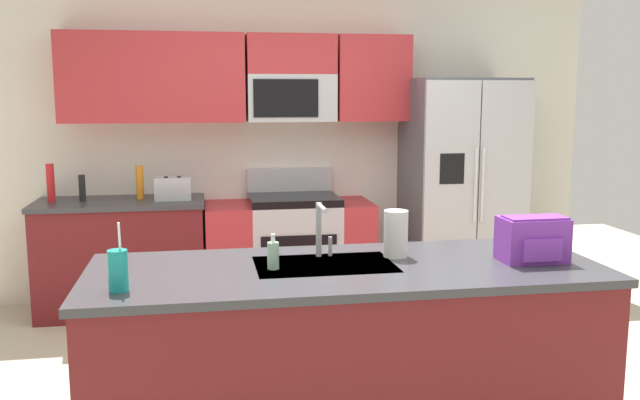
{
  "coord_description": "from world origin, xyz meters",
  "views": [
    {
      "loc": [
        -0.78,
        -3.68,
        1.73
      ],
      "look_at": [
        -0.03,
        0.6,
        1.05
      ],
      "focal_mm": 38.34,
      "sensor_mm": 36.0,
      "label": 1
    }
  ],
  "objects_px": {
    "bottle_red": "(51,183)",
    "paper_towel_roll": "(396,234)",
    "bottle_orange": "(140,182)",
    "refrigerator": "(461,190)",
    "drink_cup_teal": "(118,270)",
    "soap_dispenser": "(273,255)",
    "toaster": "(173,188)",
    "backpack": "(533,238)",
    "range_oven": "(289,250)",
    "sink_faucet": "(321,225)",
    "pepper_mill": "(82,188)"
  },
  "relations": [
    {
      "from": "toaster",
      "to": "drink_cup_teal",
      "type": "xyz_separation_m",
      "value": [
        -0.13,
        -2.52,
        0.0
      ]
    },
    {
      "from": "refrigerator",
      "to": "pepper_mill",
      "type": "distance_m",
      "value": 3.07
    },
    {
      "from": "drink_cup_teal",
      "to": "range_oven",
      "type": "bearing_deg",
      "value": 67.62
    },
    {
      "from": "soap_dispenser",
      "to": "backpack",
      "type": "relative_size",
      "value": 0.53
    },
    {
      "from": "bottle_orange",
      "to": "backpack",
      "type": "bearing_deg",
      "value": -49.14
    },
    {
      "from": "bottle_red",
      "to": "bottle_orange",
      "type": "height_order",
      "value": "bottle_red"
    },
    {
      "from": "refrigerator",
      "to": "drink_cup_teal",
      "type": "relative_size",
      "value": 6.18
    },
    {
      "from": "drink_cup_teal",
      "to": "soap_dispenser",
      "type": "height_order",
      "value": "drink_cup_teal"
    },
    {
      "from": "toaster",
      "to": "paper_towel_roll",
      "type": "height_order",
      "value": "paper_towel_roll"
    },
    {
      "from": "refrigerator",
      "to": "bottle_orange",
      "type": "height_order",
      "value": "refrigerator"
    },
    {
      "from": "paper_towel_roll",
      "to": "range_oven",
      "type": "bearing_deg",
      "value": 97.09
    },
    {
      "from": "range_oven",
      "to": "pepper_mill",
      "type": "relative_size",
      "value": 6.61
    },
    {
      "from": "refrigerator",
      "to": "range_oven",
      "type": "bearing_deg",
      "value": 177.16
    },
    {
      "from": "pepper_mill",
      "to": "paper_towel_roll",
      "type": "distance_m",
      "value": 2.88
    },
    {
      "from": "pepper_mill",
      "to": "bottle_orange",
      "type": "relative_size",
      "value": 0.78
    },
    {
      "from": "sink_faucet",
      "to": "paper_towel_roll",
      "type": "distance_m",
      "value": 0.39
    },
    {
      "from": "pepper_mill",
      "to": "drink_cup_teal",
      "type": "relative_size",
      "value": 0.69
    },
    {
      "from": "bottle_red",
      "to": "paper_towel_roll",
      "type": "relative_size",
      "value": 1.23
    },
    {
      "from": "drink_cup_teal",
      "to": "paper_towel_roll",
      "type": "bearing_deg",
      "value": 16.72
    },
    {
      "from": "soap_dispenser",
      "to": "paper_towel_roll",
      "type": "xyz_separation_m",
      "value": [
        0.65,
        0.14,
        0.05
      ]
    },
    {
      "from": "range_oven",
      "to": "toaster",
      "type": "height_order",
      "value": "range_oven"
    },
    {
      "from": "toaster",
      "to": "drink_cup_teal",
      "type": "relative_size",
      "value": 0.94
    },
    {
      "from": "toaster",
      "to": "bottle_orange",
      "type": "relative_size",
      "value": 1.06
    },
    {
      "from": "range_oven",
      "to": "drink_cup_teal",
      "type": "distance_m",
      "value": 2.84
    },
    {
      "from": "toaster",
      "to": "sink_faucet",
      "type": "height_order",
      "value": "sink_faucet"
    },
    {
      "from": "soap_dispenser",
      "to": "refrigerator",
      "type": "bearing_deg",
      "value": 50.86
    },
    {
      "from": "sink_faucet",
      "to": "toaster",
      "type": "bearing_deg",
      "value": 111.42
    },
    {
      "from": "pepper_mill",
      "to": "bottle_orange",
      "type": "bearing_deg",
      "value": 5.36
    },
    {
      "from": "bottle_orange",
      "to": "backpack",
      "type": "height_order",
      "value": "bottle_orange"
    },
    {
      "from": "bottle_orange",
      "to": "paper_towel_roll",
      "type": "xyz_separation_m",
      "value": [
        1.45,
        -2.21,
        -0.01
      ]
    },
    {
      "from": "toaster",
      "to": "paper_towel_roll",
      "type": "bearing_deg",
      "value": -60.59
    },
    {
      "from": "range_oven",
      "to": "bottle_orange",
      "type": "relative_size",
      "value": 5.16
    },
    {
      "from": "bottle_red",
      "to": "paper_towel_roll",
      "type": "bearing_deg",
      "value": -45.73
    },
    {
      "from": "bottle_orange",
      "to": "drink_cup_teal",
      "type": "height_order",
      "value": "drink_cup_teal"
    },
    {
      "from": "drink_cup_teal",
      "to": "backpack",
      "type": "xyz_separation_m",
      "value": [
        1.97,
        0.19,
        0.03
      ]
    },
    {
      "from": "toaster",
      "to": "range_oven",
      "type": "bearing_deg",
      "value": 3.25
    },
    {
      "from": "refrigerator",
      "to": "sink_faucet",
      "type": "distance_m",
      "value": 2.59
    },
    {
      "from": "pepper_mill",
      "to": "sink_faucet",
      "type": "bearing_deg",
      "value": -54.7
    },
    {
      "from": "bottle_red",
      "to": "bottle_orange",
      "type": "bearing_deg",
      "value": 3.62
    },
    {
      "from": "backpack",
      "to": "sink_faucet",
      "type": "bearing_deg",
      "value": 165.75
    },
    {
      "from": "refrigerator",
      "to": "soap_dispenser",
      "type": "distance_m",
      "value": 2.89
    },
    {
      "from": "paper_towel_roll",
      "to": "bottle_orange",
      "type": "bearing_deg",
      "value": 123.32
    },
    {
      "from": "pepper_mill",
      "to": "backpack",
      "type": "height_order",
      "value": "backpack"
    },
    {
      "from": "soap_dispenser",
      "to": "bottle_orange",
      "type": "bearing_deg",
      "value": 108.95
    },
    {
      "from": "toaster",
      "to": "soap_dispenser",
      "type": "height_order",
      "value": "toaster"
    },
    {
      "from": "range_oven",
      "to": "refrigerator",
      "type": "bearing_deg",
      "value": -2.84
    },
    {
      "from": "paper_towel_roll",
      "to": "refrigerator",
      "type": "bearing_deg",
      "value": 60.69
    },
    {
      "from": "pepper_mill",
      "to": "backpack",
      "type": "bearing_deg",
      "value": -43.31
    },
    {
      "from": "bottle_orange",
      "to": "soap_dispenser",
      "type": "relative_size",
      "value": 1.55
    },
    {
      "from": "sink_faucet",
      "to": "backpack",
      "type": "height_order",
      "value": "sink_faucet"
    }
  ]
}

